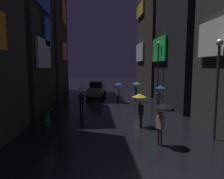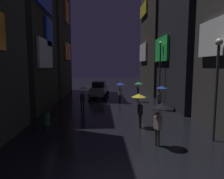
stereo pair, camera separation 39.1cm
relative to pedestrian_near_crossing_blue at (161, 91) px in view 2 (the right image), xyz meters
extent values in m
cube|color=#2D2826|center=(-11.88, 1.47, 5.86)|extent=(4.00, 7.57, 15.07)
cube|color=white|center=(-9.73, 0.20, 3.16)|extent=(0.20, 3.85, 2.30)
cube|color=#264CF9|center=(-9.73, 1.58, 5.09)|extent=(0.20, 2.07, 2.41)
cube|color=#2D2826|center=(-11.88, 11.03, 8.44)|extent=(4.00, 8.69, 20.22)
cube|color=orange|center=(-9.73, 11.18, 4.09)|extent=(0.20, 3.86, 2.24)
cube|color=orange|center=(-9.73, 11.26, 9.35)|extent=(0.20, 2.54, 2.90)
cube|color=white|center=(0.97, -5.89, 3.68)|extent=(0.20, 2.61, 1.97)
cube|color=black|center=(3.12, 1.59, 6.78)|extent=(4.00, 7.80, 16.89)
cube|color=#26E54C|center=(0.97, 3.52, 3.83)|extent=(0.20, 4.03, 2.40)
cube|color=#2D2826|center=(3.12, 11.18, 6.76)|extent=(4.00, 8.99, 16.85)
cube|color=white|center=(0.97, 12.64, 4.11)|extent=(0.20, 4.22, 2.53)
cube|color=yellow|center=(0.97, 12.85, 10.16)|extent=(0.20, 4.07, 1.75)
cylinder|color=#38332D|center=(-0.21, 0.03, -1.24)|extent=(0.12, 0.12, 0.85)
cylinder|color=#38332D|center=(-0.04, -0.02, -1.24)|extent=(0.12, 0.12, 0.85)
cube|color=gray|center=(-0.13, 0.00, -0.52)|extent=(0.39, 0.31, 0.60)
sphere|color=tan|center=(-0.13, 0.00, -0.11)|extent=(0.22, 0.22, 0.22)
cylinder|color=gray|center=(0.06, 0.00, -0.47)|extent=(0.09, 0.09, 0.50)
cylinder|color=slate|center=(0.06, 0.00, -0.13)|extent=(0.02, 0.02, 0.77)
cone|color=#263FB2|center=(0.06, 0.00, 0.35)|extent=(0.90, 0.90, 0.20)
cylinder|color=black|center=(-2.72, -4.93, -1.24)|extent=(0.12, 0.12, 0.85)
cylinder|color=black|center=(-2.75, -4.76, -1.24)|extent=(0.12, 0.12, 0.85)
cube|color=black|center=(-2.74, -4.85, -0.52)|extent=(0.27, 0.37, 0.60)
sphere|color=beige|center=(-2.74, -4.85, -0.11)|extent=(0.22, 0.22, 0.22)
cylinder|color=black|center=(-2.81, -4.67, -0.47)|extent=(0.09, 0.09, 0.50)
cylinder|color=slate|center=(-2.81, -4.67, -0.13)|extent=(0.02, 0.02, 0.77)
cone|color=yellow|center=(-2.81, -4.67, 0.35)|extent=(0.90, 0.90, 0.20)
cylinder|color=black|center=(-6.81, -0.14, -1.24)|extent=(0.12, 0.12, 0.85)
cylinder|color=black|center=(-6.65, -0.07, -1.24)|extent=(0.12, 0.12, 0.85)
cube|color=black|center=(-6.73, -0.11, -0.52)|extent=(0.40, 0.34, 0.60)
sphere|color=#9E7051|center=(-6.73, -0.11, -0.11)|extent=(0.22, 0.22, 0.22)
cylinder|color=black|center=(-6.59, 0.01, -0.47)|extent=(0.09, 0.09, 0.50)
cylinder|color=slate|center=(-6.59, 0.01, -0.13)|extent=(0.02, 0.02, 0.77)
cone|color=silver|center=(-6.59, 0.01, 0.35)|extent=(0.90, 0.90, 0.20)
cylinder|color=black|center=(-3.34, 3.31, -1.24)|extent=(0.12, 0.12, 0.85)
cylinder|color=black|center=(-3.21, 3.44, -1.24)|extent=(0.12, 0.12, 0.85)
cube|color=gray|center=(-3.27, 3.38, -0.52)|extent=(0.40, 0.40, 0.60)
sphere|color=tan|center=(-3.27, 3.38, -0.11)|extent=(0.22, 0.22, 0.22)
cylinder|color=gray|center=(-3.18, 3.54, -0.47)|extent=(0.09, 0.09, 0.50)
cylinder|color=slate|center=(-3.18, 3.54, -0.13)|extent=(0.02, 0.02, 0.77)
cone|color=#263FB2|center=(-3.18, 3.54, 0.35)|extent=(0.90, 0.90, 0.20)
cylinder|color=#38332D|center=(-1.28, 4.42, -1.24)|extent=(0.12, 0.12, 0.85)
cylinder|color=#38332D|center=(-1.25, 4.24, -1.24)|extent=(0.12, 0.12, 0.85)
cube|color=#333859|center=(-1.26, 4.33, -0.52)|extent=(0.27, 0.37, 0.60)
sphere|color=tan|center=(-1.26, 4.33, -0.11)|extent=(0.22, 0.22, 0.22)
cylinder|color=#333859|center=(-1.19, 4.16, -0.47)|extent=(0.09, 0.09, 0.50)
cylinder|color=slate|center=(-1.19, 4.16, -0.13)|extent=(0.02, 0.02, 0.77)
cone|color=green|center=(-1.19, 4.16, 0.35)|extent=(0.90, 0.90, 0.20)
cylinder|color=#38332D|center=(-2.49, -7.59, -1.24)|extent=(0.12, 0.12, 0.85)
cylinder|color=#38332D|center=(-2.40, -7.75, -1.24)|extent=(0.12, 0.12, 0.85)
cube|color=gray|center=(-2.45, -7.67, -0.52)|extent=(0.36, 0.40, 0.60)
sphere|color=#9E7051|center=(-2.45, -7.67, -0.11)|extent=(0.22, 0.22, 0.22)
cylinder|color=gray|center=(-2.32, -7.80, -0.47)|extent=(0.09, 0.09, 0.50)
cylinder|color=slate|center=(-2.32, -7.80, -0.13)|extent=(0.02, 0.02, 0.77)
cone|color=black|center=(-2.32, -7.80, 0.35)|extent=(0.90, 0.90, 0.20)
torus|color=black|center=(-9.07, -2.04, -1.31)|extent=(0.18, 0.72, 0.72)
torus|color=black|center=(-8.88, -0.96, -1.31)|extent=(0.18, 0.72, 0.72)
cylinder|color=red|center=(-8.98, -1.50, -1.13)|extent=(0.22, 0.99, 0.05)
cylinder|color=red|center=(-8.88, -0.96, -0.96)|extent=(0.04, 0.04, 0.40)
cube|color=black|center=(-8.88, -0.96, -0.74)|extent=(0.16, 0.26, 0.06)
cylinder|color=black|center=(-9.07, -2.04, -0.76)|extent=(0.11, 0.45, 0.03)
cube|color=#99999E|center=(-5.44, 7.73, -0.90)|extent=(2.24, 4.29, 0.90)
cube|color=black|center=(-5.44, 7.73, -0.10)|extent=(1.68, 2.02, 0.70)
cylinder|color=black|center=(-4.82, 6.30, -1.35)|extent=(0.66, 0.30, 0.64)
cylinder|color=black|center=(-6.42, 6.52, -1.35)|extent=(0.66, 0.30, 0.64)
cylinder|color=black|center=(-4.46, 8.94, -1.35)|extent=(0.66, 0.30, 0.64)
cylinder|color=black|center=(-6.06, 9.16, -1.35)|extent=(0.66, 0.30, 0.64)
cube|color=white|center=(-5.18, 5.60, -0.90)|extent=(0.21, 0.09, 0.14)
cube|color=white|center=(-6.27, 5.75, -0.90)|extent=(0.21, 0.09, 0.14)
cylinder|color=#2D2D33|center=(0.62, -7.15, 0.74)|extent=(0.14, 0.14, 4.81)
sphere|color=#F9EFCC|center=(0.62, -7.15, 3.32)|extent=(0.36, 0.36, 0.36)
cylinder|color=#2D2D33|center=(0.62, 2.64, 1.25)|extent=(0.14, 0.14, 5.84)
sphere|color=#F9EFCC|center=(0.62, 2.64, 4.35)|extent=(0.36, 0.36, 0.36)
cylinder|color=#265933|center=(-8.68, -4.00, -1.24)|extent=(0.44, 0.44, 0.85)
cylinder|color=black|center=(-8.68, -4.00, -0.78)|extent=(0.46, 0.46, 0.08)
camera|label=1|loc=(-5.47, -16.74, 2.18)|focal=32.00mm
camera|label=2|loc=(-5.08, -16.76, 2.18)|focal=32.00mm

